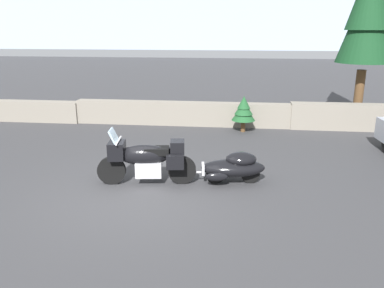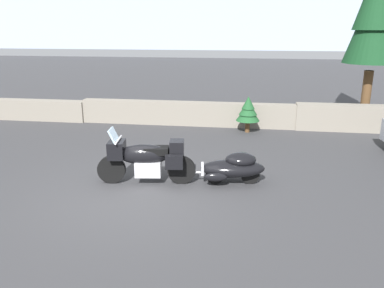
% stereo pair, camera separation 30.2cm
% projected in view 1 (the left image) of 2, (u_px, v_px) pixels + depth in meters
% --- Properties ---
extents(ground_plane, '(80.00, 80.00, 0.00)m').
position_uv_depth(ground_plane, '(140.00, 195.00, 8.69)').
color(ground_plane, '#38383A').
extents(stone_guard_wall, '(24.00, 0.58, 0.94)m').
position_uv_depth(stone_guard_wall, '(199.00, 114.00, 14.64)').
color(stone_guard_wall, gray).
rests_on(stone_guard_wall, ground).
extents(distant_ridgeline, '(240.00, 80.00, 16.00)m').
position_uv_depth(distant_ridgeline, '(232.00, 8.00, 98.19)').
color(distant_ridgeline, '#99A8BF').
rests_on(distant_ridgeline, ground).
extents(touring_motorcycle, '(2.31, 0.93, 1.33)m').
position_uv_depth(touring_motorcycle, '(146.00, 159.00, 9.13)').
color(touring_motorcycle, black).
rests_on(touring_motorcycle, ground).
extents(car_shaped_trailer, '(2.23, 0.91, 0.76)m').
position_uv_depth(car_shaped_trailer, '(234.00, 166.00, 9.22)').
color(car_shaped_trailer, black).
rests_on(car_shaped_trailer, ground).
extents(pine_tree_tall, '(2.01, 2.01, 7.01)m').
position_uv_depth(pine_tree_tall, '(370.00, 3.00, 13.96)').
color(pine_tree_tall, brown).
rests_on(pine_tree_tall, ground).
extents(pine_sapling_near, '(0.82, 0.82, 1.27)m').
position_uv_depth(pine_sapling_near, '(244.00, 110.00, 13.68)').
color(pine_sapling_near, brown).
rests_on(pine_sapling_near, ground).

